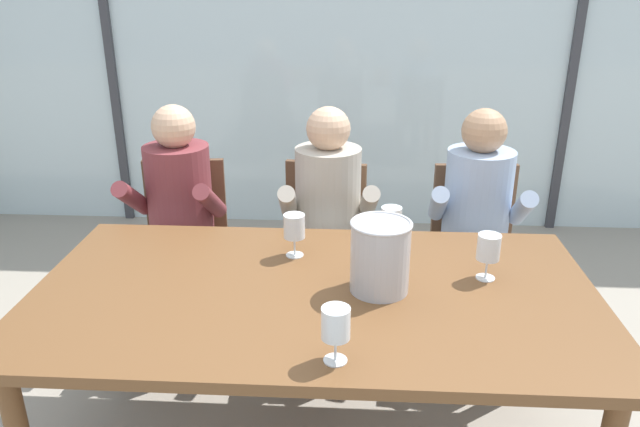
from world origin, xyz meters
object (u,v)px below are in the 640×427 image
chair_center (475,240)px  person_maroon_top (176,213)px  wine_glass_center_pour (336,326)px  dining_table (314,307)px  wine_glass_by_left_taster (294,228)px  ice_bucket_primary (380,256)px  chair_left_of_center (322,237)px  person_pale_blue_shirt (477,219)px  chair_near_curtain (185,234)px  wine_glass_by_right_taster (391,221)px  wine_glass_near_bucket (488,249)px  person_beige_jumper (328,216)px

chair_center → person_maroon_top: (-1.49, -0.14, 0.17)m
chair_center → wine_glass_center_pour: bearing=-118.6°
dining_table → wine_glass_by_left_taster: size_ratio=11.51×
person_maroon_top → ice_bucket_primary: person_maroon_top is taller
chair_left_of_center → chair_center: 0.78m
person_maroon_top → wine_glass_by_left_taster: person_maroon_top is taller
person_pale_blue_shirt → ice_bucket_primary: (-0.50, -0.80, 0.18)m
chair_near_curtain → wine_glass_by_left_taster: wine_glass_by_left_taster is taller
chair_center → chair_left_of_center: bearing=177.8°
person_maroon_top → person_pale_blue_shirt: size_ratio=1.00×
person_pale_blue_shirt → wine_glass_by_right_taster: person_pale_blue_shirt is taller
chair_near_curtain → wine_glass_center_pour: bearing=-65.5°
chair_near_curtain → wine_glass_by_right_taster: (1.03, -0.58, 0.34)m
chair_left_of_center → wine_glass_near_bucket: size_ratio=5.16×
wine_glass_by_left_taster → dining_table: bearing=-70.5°
chair_near_curtain → chair_left_of_center: same height
dining_table → person_pale_blue_shirt: size_ratio=1.65×
chair_left_of_center → chair_center: same height
person_maroon_top → chair_center: bearing=7.7°
wine_glass_near_bucket → wine_glass_by_right_taster: 0.42m
wine_glass_center_pour → person_pale_blue_shirt: bearing=62.8°
dining_table → person_beige_jumper: 0.82m
person_maroon_top → wine_glass_near_bucket: size_ratio=6.99×
chair_center → wine_glass_by_left_taster: wine_glass_by_left_taster is taller
dining_table → person_maroon_top: size_ratio=1.65×
dining_table → wine_glass_by_right_taster: bearing=52.4°
person_beige_jumper → wine_glass_by_left_taster: size_ratio=6.99×
person_beige_jumper → wine_glass_center_pour: 1.25m
person_maroon_top → wine_glass_by_left_taster: 0.86m
wine_glass_by_left_taster → wine_glass_center_pour: (0.19, -0.69, 0.00)m
wine_glass_by_left_taster → ice_bucket_primary: bearing=-38.6°
wine_glass_near_bucket → chair_near_curtain: bearing=148.5°
chair_near_curtain → wine_glass_by_right_taster: bearing=-36.2°
wine_glass_by_left_taster → person_pale_blue_shirt: bearing=33.6°
dining_table → person_pale_blue_shirt: bearing=48.4°
chair_left_of_center → wine_glass_by_left_taster: 0.76m
person_beige_jumper → ice_bucket_primary: 0.85m
ice_bucket_primary → person_beige_jumper: bearing=105.1°
wine_glass_near_bucket → person_maroon_top: bearing=152.8°
chair_near_curtain → person_beige_jumper: size_ratio=0.74×
person_pale_blue_shirt → ice_bucket_primary: bearing=-116.3°
dining_table → wine_glass_by_left_taster: wine_glass_by_left_taster is taller
person_pale_blue_shirt → ice_bucket_primary: size_ratio=4.69×
wine_glass_center_pour → ice_bucket_primary: bearing=72.2°
wine_glass_by_right_taster → wine_glass_center_pour: bearing=-103.9°
chair_left_of_center → chair_center: size_ratio=1.00×
ice_bucket_primary → wine_glass_by_left_taster: size_ratio=1.49×
person_beige_jumper → wine_glass_near_bucket: bearing=-52.2°
dining_table → chair_near_curtain: bearing=127.8°
chair_near_curtain → chair_center: size_ratio=1.00×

